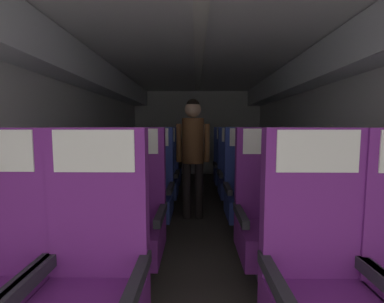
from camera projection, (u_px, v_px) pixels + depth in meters
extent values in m
cube|color=#3D3833|center=(199.00, 225.00, 3.22)|extent=(3.41, 7.29, 0.02)
cube|color=silver|center=(66.00, 139.00, 3.14)|extent=(0.08, 6.89, 2.11)
cube|color=silver|center=(333.00, 139.00, 3.09)|extent=(0.08, 6.89, 2.11)
cube|color=silver|center=(199.00, 48.00, 3.02)|extent=(3.29, 6.89, 0.06)
cube|color=silver|center=(197.00, 132.00, 6.56)|extent=(3.29, 0.06, 2.11)
cube|color=silver|center=(80.00, 68.00, 3.06)|extent=(0.34, 6.61, 0.36)
cube|color=silver|center=(319.00, 67.00, 3.02)|extent=(0.34, 6.61, 0.36)
cube|color=white|center=(199.00, 51.00, 3.02)|extent=(0.12, 6.20, 0.02)
cylinder|color=white|center=(330.00, 135.00, 3.09)|extent=(0.01, 0.26, 0.26)
cylinder|color=white|center=(282.00, 132.00, 4.81)|extent=(0.01, 0.26, 0.26)
cube|color=#6B237A|center=(5.00, 201.00, 1.31)|extent=(0.48, 0.09, 0.74)
cube|color=#28282D|center=(26.00, 278.00, 1.12)|extent=(0.05, 0.43, 0.06)
cube|color=#6B237A|center=(100.00, 202.00, 1.29)|extent=(0.48, 0.09, 0.74)
cube|color=#28282D|center=(137.00, 281.00, 1.11)|extent=(0.05, 0.43, 0.06)
cube|color=#28282D|center=(30.00, 280.00, 1.11)|extent=(0.05, 0.43, 0.06)
cube|color=silver|center=(94.00, 151.00, 1.22)|extent=(0.38, 0.01, 0.20)
cube|color=#6B237A|center=(311.00, 203.00, 1.28)|extent=(0.48, 0.09, 0.74)
cube|color=#28282D|center=(275.00, 281.00, 1.10)|extent=(0.05, 0.43, 0.06)
cube|color=silver|center=(318.00, 151.00, 1.21)|extent=(0.38, 0.01, 0.20)
cube|color=#38383D|center=(71.00, 268.00, 2.00)|extent=(0.17, 0.18, 0.23)
cube|color=#6B237A|center=(70.00, 240.00, 1.98)|extent=(0.48, 0.51, 0.23)
cube|color=#6B237A|center=(80.00, 172.00, 2.14)|extent=(0.48, 0.09, 0.74)
cube|color=#28282D|center=(99.00, 214.00, 1.96)|extent=(0.05, 0.43, 0.06)
cube|color=#28282D|center=(39.00, 213.00, 1.96)|extent=(0.05, 0.43, 0.06)
cube|color=silver|center=(75.00, 141.00, 2.07)|extent=(0.38, 0.01, 0.20)
cube|color=#38383D|center=(132.00, 269.00, 1.99)|extent=(0.17, 0.18, 0.23)
cube|color=#6B237A|center=(131.00, 240.00, 1.97)|extent=(0.48, 0.51, 0.23)
cube|color=#6B237A|center=(136.00, 172.00, 2.13)|extent=(0.48, 0.09, 0.74)
cube|color=#28282D|center=(161.00, 214.00, 1.95)|extent=(0.05, 0.43, 0.06)
cube|color=#28282D|center=(100.00, 214.00, 1.95)|extent=(0.05, 0.43, 0.06)
cube|color=silver|center=(134.00, 141.00, 2.06)|extent=(0.38, 0.01, 0.20)
cube|color=#38383D|center=(332.00, 270.00, 1.97)|extent=(0.17, 0.18, 0.23)
cube|color=#6B237A|center=(334.00, 241.00, 1.95)|extent=(0.48, 0.51, 0.23)
cube|color=#6B237A|center=(323.00, 173.00, 2.11)|extent=(0.48, 0.09, 0.74)
cube|color=#28282D|center=(367.00, 215.00, 1.92)|extent=(0.05, 0.43, 0.06)
cube|color=#28282D|center=(304.00, 215.00, 1.93)|extent=(0.05, 0.43, 0.06)
cube|color=silver|center=(328.00, 141.00, 2.04)|extent=(0.38, 0.01, 0.20)
cube|color=#38383D|center=(270.00, 270.00, 1.97)|extent=(0.17, 0.18, 0.23)
cube|color=#6B237A|center=(271.00, 241.00, 1.95)|extent=(0.48, 0.51, 0.23)
cube|color=#6B237A|center=(265.00, 173.00, 2.12)|extent=(0.48, 0.09, 0.74)
cube|color=#28282D|center=(303.00, 215.00, 1.93)|extent=(0.05, 0.43, 0.06)
cube|color=#28282D|center=(241.00, 215.00, 1.94)|extent=(0.05, 0.43, 0.06)
cube|color=silver|center=(268.00, 141.00, 2.04)|extent=(0.38, 0.01, 0.20)
cube|color=#38383D|center=(108.00, 225.00, 2.86)|extent=(0.17, 0.18, 0.23)
cube|color=navy|center=(108.00, 205.00, 2.84)|extent=(0.48, 0.51, 0.23)
cube|color=navy|center=(113.00, 159.00, 3.00)|extent=(0.48, 0.09, 0.74)
cube|color=#28282D|center=(128.00, 187.00, 2.82)|extent=(0.05, 0.43, 0.06)
cube|color=#28282D|center=(86.00, 187.00, 2.82)|extent=(0.05, 0.43, 0.06)
cube|color=silver|center=(111.00, 137.00, 2.93)|extent=(0.38, 0.01, 0.20)
cube|color=#38383D|center=(150.00, 226.00, 2.84)|extent=(0.17, 0.18, 0.23)
cube|color=navy|center=(150.00, 206.00, 2.82)|extent=(0.48, 0.51, 0.23)
cube|color=navy|center=(152.00, 159.00, 2.99)|extent=(0.48, 0.09, 0.74)
cube|color=#28282D|center=(171.00, 188.00, 2.80)|extent=(0.05, 0.43, 0.06)
cube|color=#28282D|center=(128.00, 187.00, 2.81)|extent=(0.05, 0.43, 0.06)
cube|color=silver|center=(151.00, 137.00, 2.91)|extent=(0.38, 0.01, 0.20)
cube|color=#38383D|center=(292.00, 227.00, 2.83)|extent=(0.17, 0.18, 0.23)
cube|color=navy|center=(293.00, 206.00, 2.81)|extent=(0.48, 0.51, 0.23)
cube|color=navy|center=(287.00, 160.00, 2.97)|extent=(0.48, 0.09, 0.74)
cube|color=#28282D|center=(315.00, 188.00, 2.78)|extent=(0.05, 0.43, 0.06)
cube|color=#28282D|center=(272.00, 188.00, 2.79)|extent=(0.05, 0.43, 0.06)
cube|color=silver|center=(290.00, 137.00, 2.90)|extent=(0.38, 0.01, 0.20)
cube|color=#38383D|center=(248.00, 227.00, 2.82)|extent=(0.17, 0.18, 0.23)
cube|color=navy|center=(249.00, 206.00, 2.80)|extent=(0.48, 0.51, 0.23)
cube|color=navy|center=(246.00, 160.00, 2.97)|extent=(0.48, 0.09, 0.74)
cube|color=#28282D|center=(270.00, 188.00, 2.78)|extent=(0.05, 0.43, 0.06)
cube|color=#28282D|center=(227.00, 188.00, 2.79)|extent=(0.05, 0.43, 0.06)
cube|color=silver|center=(247.00, 137.00, 2.89)|extent=(0.38, 0.01, 0.20)
cube|color=#38383D|center=(128.00, 203.00, 3.71)|extent=(0.17, 0.18, 0.23)
cube|color=navy|center=(127.00, 187.00, 3.69)|extent=(0.48, 0.51, 0.23)
cube|color=navy|center=(130.00, 152.00, 3.85)|extent=(0.48, 0.09, 0.74)
cube|color=#28282D|center=(143.00, 173.00, 3.67)|extent=(0.05, 0.43, 0.06)
cube|color=#28282D|center=(111.00, 173.00, 3.67)|extent=(0.05, 0.43, 0.06)
cube|color=silver|center=(129.00, 135.00, 3.78)|extent=(0.38, 0.01, 0.20)
cube|color=#38383D|center=(161.00, 203.00, 3.69)|extent=(0.17, 0.18, 0.23)
cube|color=navy|center=(161.00, 188.00, 3.66)|extent=(0.48, 0.51, 0.23)
cube|color=navy|center=(162.00, 152.00, 3.83)|extent=(0.48, 0.09, 0.74)
cube|color=#28282D|center=(177.00, 174.00, 3.64)|extent=(0.05, 0.43, 0.06)
cube|color=#28282D|center=(144.00, 174.00, 3.65)|extent=(0.05, 0.43, 0.06)
cube|color=silver|center=(162.00, 135.00, 3.75)|extent=(0.38, 0.01, 0.20)
cube|color=#38383D|center=(270.00, 204.00, 3.67)|extent=(0.17, 0.18, 0.23)
cube|color=navy|center=(270.00, 188.00, 3.65)|extent=(0.48, 0.51, 0.23)
cube|color=navy|center=(267.00, 152.00, 3.81)|extent=(0.48, 0.09, 0.74)
cube|color=#28282D|center=(287.00, 174.00, 3.63)|extent=(0.05, 0.43, 0.06)
cube|color=#28282D|center=(254.00, 174.00, 3.63)|extent=(0.05, 0.43, 0.06)
cube|color=silver|center=(269.00, 135.00, 3.74)|extent=(0.38, 0.01, 0.20)
cube|color=#38383D|center=(236.00, 203.00, 3.69)|extent=(0.17, 0.18, 0.23)
cube|color=navy|center=(236.00, 188.00, 3.67)|extent=(0.48, 0.51, 0.23)
cube|color=navy|center=(234.00, 152.00, 3.83)|extent=(0.48, 0.09, 0.74)
cube|color=#28282D|center=(253.00, 174.00, 3.64)|extent=(0.05, 0.43, 0.06)
cube|color=#28282D|center=(220.00, 174.00, 3.65)|extent=(0.05, 0.43, 0.06)
cube|color=silver|center=(235.00, 135.00, 3.76)|extent=(0.38, 0.01, 0.20)
cube|color=#38383D|center=(140.00, 189.00, 4.56)|extent=(0.17, 0.18, 0.23)
cube|color=navy|center=(140.00, 176.00, 4.54)|extent=(0.48, 0.51, 0.23)
cube|color=navy|center=(142.00, 148.00, 4.70)|extent=(0.48, 0.09, 0.74)
cube|color=#28282D|center=(153.00, 165.00, 4.52)|extent=(0.05, 0.43, 0.06)
cube|color=#28282D|center=(127.00, 165.00, 4.52)|extent=(0.05, 0.43, 0.06)
cube|color=silver|center=(141.00, 133.00, 4.63)|extent=(0.38, 0.01, 0.20)
cube|color=#38383D|center=(167.00, 189.00, 4.54)|extent=(0.17, 0.18, 0.23)
cube|color=navy|center=(167.00, 176.00, 4.52)|extent=(0.48, 0.51, 0.23)
cube|color=navy|center=(168.00, 148.00, 4.69)|extent=(0.48, 0.09, 0.74)
cube|color=#28282D|center=(180.00, 165.00, 4.50)|extent=(0.05, 0.43, 0.06)
cube|color=#28282D|center=(154.00, 165.00, 4.51)|extent=(0.05, 0.43, 0.06)
cube|color=silver|center=(168.00, 133.00, 4.61)|extent=(0.38, 0.01, 0.20)
cube|color=#38383D|center=(255.00, 189.00, 4.53)|extent=(0.17, 0.18, 0.23)
cube|color=navy|center=(255.00, 176.00, 4.51)|extent=(0.48, 0.51, 0.23)
cube|color=navy|center=(253.00, 148.00, 4.67)|extent=(0.48, 0.09, 0.74)
cube|color=#28282D|center=(269.00, 165.00, 4.49)|extent=(0.05, 0.43, 0.06)
cube|color=#28282D|center=(242.00, 165.00, 4.49)|extent=(0.05, 0.43, 0.06)
cube|color=silver|center=(254.00, 133.00, 4.60)|extent=(0.38, 0.01, 0.20)
cube|color=#38383D|center=(228.00, 189.00, 4.54)|extent=(0.17, 0.18, 0.23)
cube|color=navy|center=(228.00, 176.00, 4.52)|extent=(0.48, 0.51, 0.23)
cube|color=navy|center=(227.00, 148.00, 4.69)|extent=(0.48, 0.09, 0.74)
cube|color=#28282D|center=(242.00, 165.00, 4.50)|extent=(0.05, 0.43, 0.06)
cube|color=#28282D|center=(215.00, 165.00, 4.51)|extent=(0.05, 0.43, 0.06)
cube|color=silver|center=(228.00, 133.00, 4.61)|extent=(0.38, 0.01, 0.20)
cylinder|color=black|center=(187.00, 191.00, 3.40)|extent=(0.11, 0.11, 0.73)
cylinder|color=black|center=(199.00, 191.00, 3.39)|extent=(0.11, 0.11, 0.73)
cylinder|color=brown|center=(193.00, 141.00, 3.33)|extent=(0.28, 0.28, 0.57)
cylinder|color=brown|center=(179.00, 143.00, 3.34)|extent=(0.07, 0.07, 0.49)
cylinder|color=brown|center=(207.00, 143.00, 3.33)|extent=(0.07, 0.07, 0.49)
sphere|color=tan|center=(193.00, 109.00, 3.30)|extent=(0.21, 0.21, 0.21)
sphere|color=black|center=(193.00, 106.00, 3.29)|extent=(0.18, 0.18, 0.18)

